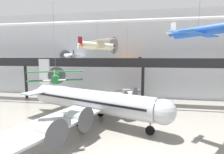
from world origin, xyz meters
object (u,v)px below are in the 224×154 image
airliner_silver_main (89,101)px  suspended_plane_orange_highwing (127,63)px  suspended_plane_green_biplane (56,77)px  suspended_plane_blue_trainer (198,32)px  suspended_plane_white_twin (69,56)px  suspended_plane_cream_biplane (98,46)px

airliner_silver_main → suspended_plane_orange_highwing: bearing=92.4°
suspended_plane_green_biplane → suspended_plane_orange_highwing: 23.92m
airliner_silver_main → suspended_plane_green_biplane: (-2.26, -6.90, 4.77)m
airliner_silver_main → suspended_plane_blue_trainer: size_ratio=4.19×
suspended_plane_white_twin → suspended_plane_orange_highwing: size_ratio=0.82×
suspended_plane_blue_trainer → suspended_plane_orange_highwing: suspended_plane_blue_trainer is taller
suspended_plane_cream_biplane → suspended_plane_blue_trainer: bearing=-73.5°
suspended_plane_blue_trainer → suspended_plane_cream_biplane: bearing=-177.7°
airliner_silver_main → suspended_plane_blue_trainer: 19.03m
suspended_plane_cream_biplane → airliner_silver_main: bearing=-134.0°
suspended_plane_green_biplane → suspended_plane_blue_trainer: suspended_plane_blue_trainer is taller
airliner_silver_main → suspended_plane_white_twin: suspended_plane_white_twin is taller
suspended_plane_green_biplane → suspended_plane_orange_highwing: size_ratio=1.05×
suspended_plane_blue_trainer → suspended_plane_white_twin: bearing=177.0°
suspended_plane_green_biplane → suspended_plane_white_twin: 23.60m
suspended_plane_blue_trainer → suspended_plane_cream_biplane: size_ratio=0.94×
airliner_silver_main → suspended_plane_orange_highwing: size_ratio=3.17×
suspended_plane_white_twin → suspended_plane_blue_trainer: 32.51m
suspended_plane_green_biplane → suspended_plane_white_twin: (-7.67, 22.16, 2.68)m
suspended_plane_blue_trainer → suspended_plane_orange_highwing: (-10.09, 21.19, -4.51)m
suspended_plane_white_twin → suspended_plane_cream_biplane: (10.32, -10.60, 1.94)m
suspended_plane_cream_biplane → suspended_plane_orange_highwing: size_ratio=0.81×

